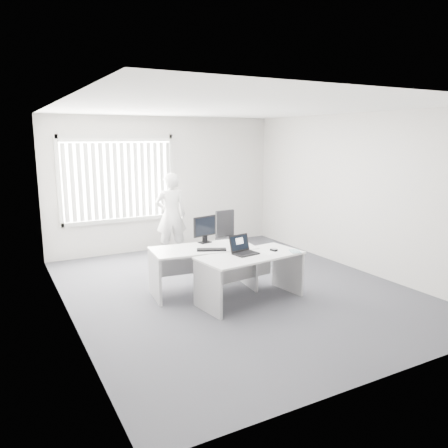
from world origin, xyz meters
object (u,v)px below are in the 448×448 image
laptop (246,245)px  desk_far (203,260)px  person (171,215)px  monitor (205,229)px  desk_near (250,268)px  office_chair (229,245)px

laptop → desk_far: bearing=112.9°
person → desk_far: bearing=92.4°
desk_far → person: (0.34, 2.18, 0.33)m
laptop → monitor: monitor is taller
monitor → desk_far: bearing=-134.0°
desk_near → monitor: bearing=99.6°
laptop → person: bearing=81.6°
office_chair → monitor: monitor is taller
desk_near → office_chair: size_ratio=1.67×
desk_far → office_chair: bearing=54.7°
desk_near → laptop: (-0.05, 0.04, 0.33)m
desk_far → person: bearing=87.1°
desk_far → office_chair: office_chair is taller
desk_far → desk_near: bearing=-49.9°
office_chair → desk_far: bearing=-135.6°
office_chair → monitor: size_ratio=2.25×
desk_far → monitor: monitor is taller
desk_near → desk_far: (-0.45, 0.66, 0.01)m
person → monitor: (-0.18, -1.91, 0.08)m
desk_near → monitor: size_ratio=3.76×
desk_far → laptop: size_ratio=4.73×
monitor → laptop: bearing=-88.8°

